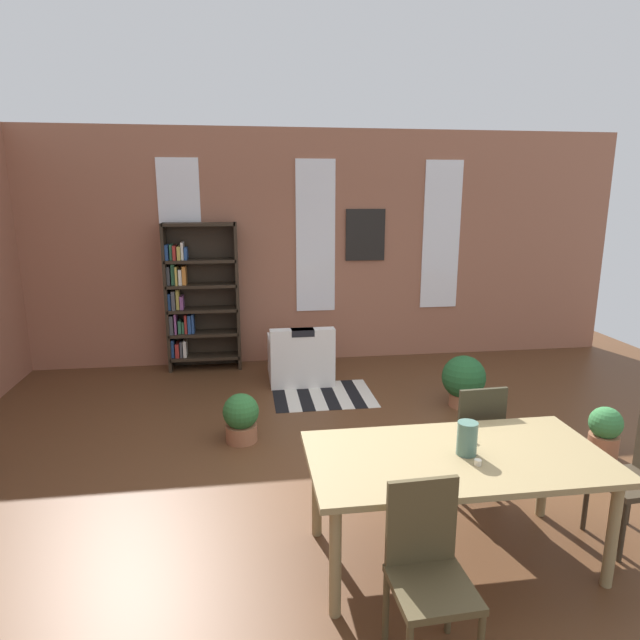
# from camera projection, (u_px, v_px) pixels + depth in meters

# --- Properties ---
(ground_plane) EXTENTS (10.20, 10.20, 0.00)m
(ground_plane) POSITION_uv_depth(u_px,v_px,m) (377.00, 493.00, 4.39)
(ground_plane) COLOR brown
(back_wall_brick) EXTENTS (8.85, 0.12, 3.23)m
(back_wall_brick) POSITION_uv_depth(u_px,v_px,m) (315.00, 248.00, 7.66)
(back_wall_brick) COLOR #A0644B
(back_wall_brick) RESTS_ON ground
(window_pane_0) EXTENTS (0.55, 0.02, 2.10)m
(window_pane_0) POSITION_uv_depth(u_px,v_px,m) (181.00, 238.00, 7.31)
(window_pane_0) COLOR white
(window_pane_1) EXTENTS (0.55, 0.02, 2.10)m
(window_pane_1) POSITION_uv_depth(u_px,v_px,m) (316.00, 237.00, 7.56)
(window_pane_1) COLOR white
(window_pane_2) EXTENTS (0.55, 0.02, 2.10)m
(window_pane_2) POSITION_uv_depth(u_px,v_px,m) (441.00, 235.00, 7.81)
(window_pane_2) COLOR white
(dining_table) EXTENTS (1.91, 0.97, 0.75)m
(dining_table) POSITION_uv_depth(u_px,v_px,m) (457.00, 466.00, 3.46)
(dining_table) COLOR #927D53
(dining_table) RESTS_ON ground
(vase_on_table) EXTENTS (0.13, 0.13, 0.22)m
(vase_on_table) POSITION_uv_depth(u_px,v_px,m) (467.00, 438.00, 3.43)
(vase_on_table) COLOR #4C7266
(vase_on_table) RESTS_ON dining_table
(tealight_candle_0) EXTENTS (0.04, 0.04, 0.05)m
(tealight_candle_0) POSITION_uv_depth(u_px,v_px,m) (472.00, 439.00, 3.61)
(tealight_candle_0) COLOR silver
(tealight_candle_0) RESTS_ON dining_table
(tealight_candle_1) EXTENTS (0.04, 0.04, 0.04)m
(tealight_candle_1) POSITION_uv_depth(u_px,v_px,m) (478.00, 462.00, 3.30)
(tealight_candle_1) COLOR silver
(tealight_candle_1) RESTS_ON dining_table
(dining_chair_near_left) EXTENTS (0.42, 0.42, 0.95)m
(dining_chair_near_left) POSITION_uv_depth(u_px,v_px,m) (428.00, 568.00, 2.75)
(dining_chair_near_left) COLOR #4A3E25
(dining_chair_near_left) RESTS_ON ground
(dining_chair_far_right) EXTENTS (0.42, 0.42, 0.95)m
(dining_chair_far_right) POSITION_uv_depth(u_px,v_px,m) (473.00, 437.00, 4.24)
(dining_chair_far_right) COLOR #302D1E
(dining_chair_far_right) RESTS_ON ground
(bookshelf_tall) EXTENTS (0.98, 0.33, 2.00)m
(bookshelf_tall) POSITION_uv_depth(u_px,v_px,m) (197.00, 297.00, 7.33)
(bookshelf_tall) COLOR #2D2319
(bookshelf_tall) RESTS_ON ground
(armchair_white) EXTENTS (0.80, 0.81, 0.75)m
(armchair_white) POSITION_uv_depth(u_px,v_px,m) (300.00, 359.00, 7.00)
(armchair_white) COLOR white
(armchair_white) RESTS_ON ground
(potted_plant_by_shelf) EXTENTS (0.35, 0.35, 0.48)m
(potted_plant_by_shelf) POSITION_uv_depth(u_px,v_px,m) (241.00, 417.00, 5.27)
(potted_plant_by_shelf) COLOR #9E6042
(potted_plant_by_shelf) RESTS_ON ground
(potted_plant_corner) EXTENTS (0.29, 0.29, 0.48)m
(potted_plant_corner) POSITION_uv_depth(u_px,v_px,m) (605.00, 432.00, 4.94)
(potted_plant_corner) COLOR #9E6042
(potted_plant_corner) RESTS_ON ground
(potted_plant_window) EXTENTS (0.49, 0.49, 0.59)m
(potted_plant_window) POSITION_uv_depth(u_px,v_px,m) (464.00, 379.00, 6.13)
(potted_plant_window) COLOR #9E6042
(potted_plant_window) RESTS_ON ground
(striped_rug) EXTENTS (1.19, 0.96, 0.01)m
(striped_rug) POSITION_uv_depth(u_px,v_px,m) (323.00, 395.00, 6.52)
(striped_rug) COLOR black
(striped_rug) RESTS_ON ground
(framed_picture) EXTENTS (0.56, 0.03, 0.72)m
(framed_picture) POSITION_uv_depth(u_px,v_px,m) (365.00, 235.00, 7.65)
(framed_picture) COLOR black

